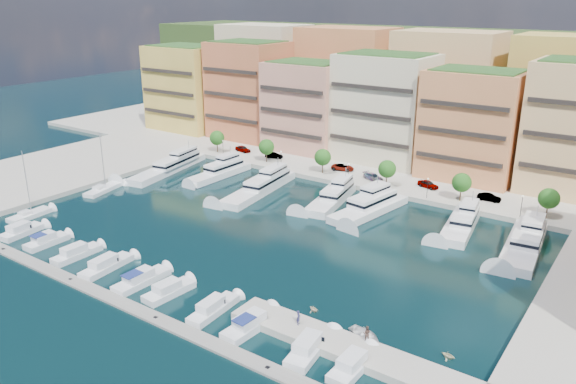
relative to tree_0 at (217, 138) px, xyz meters
The scene contains 56 objects.
ground 52.39m from the tree_0, 39.95° to the right, with size 400.00×400.00×0.00m, color black.
north_quay 49.34m from the tree_0, 35.47° to the left, with size 220.00×64.00×2.00m, color #9E998E.
west_quay 47.21m from the tree_0, 117.93° to the right, with size 34.00×76.00×2.00m, color #9E998E.
hillside 86.46m from the tree_0, 62.40° to the left, with size 240.00×40.00×58.00m, color #243817.
south_pontoon 73.65m from the tree_0, 59.77° to the right, with size 72.00×2.20×0.35m, color gray.
finger_pier 89.46m from the tree_0, 38.41° to the right, with size 32.00×5.00×2.00m, color #9E998E.
apartment_0 31.96m from the tree_0, 147.61° to the left, with size 22.00×16.50×24.80m.
apartment_1 21.20m from the tree_0, 102.21° to the left, with size 20.00×16.50×26.80m.
apartment_2 24.86m from the tree_0, 44.13° to the left, with size 20.00×15.50×22.80m.
apartment_3 43.22m from the tree_0, 25.95° to the left, with size 22.00×16.50×25.80m.
apartment_4 62.75m from the tree_0, 15.37° to the left, with size 20.00×15.50×23.80m.
backblock_0 44.63m from the tree_0, 110.32° to the left, with size 26.00×18.00×30.00m, color beige.
backblock_1 44.63m from the tree_0, 69.68° to the left, with size 26.00×18.00×30.00m, color #E48955.
backblock_2 61.58m from the tree_0, 41.99° to the left, with size 26.00×18.00×30.00m, color #DBAE74.
backblock_3 85.98m from the tree_0, 28.37° to the left, with size 26.00×18.00×30.00m, color #E5C254.
tree_0 is the anchor object (origin of this frame).
tree_1 16.00m from the tree_0, ahead, with size 3.80×3.80×5.65m.
tree_2 32.00m from the tree_0, ahead, with size 3.80×3.80×5.65m.
tree_3 48.00m from the tree_0, ahead, with size 3.80×3.80×5.65m.
tree_4 64.00m from the tree_0, ahead, with size 3.80×3.80×5.65m.
tree_5 80.00m from the tree_0, ahead, with size 3.80×3.80×5.65m.
lamppost_0 4.70m from the tree_0, 29.90° to the right, with size 0.30×0.30×4.20m.
lamppost_1 22.14m from the tree_0, ahead, with size 0.30×0.30×4.20m.
lamppost_2 40.08m from the tree_0, ahead, with size 0.30×0.30×4.20m.
lamppost_3 58.05m from the tree_0, ahead, with size 0.30×0.30×4.20m.
lamppost_4 76.04m from the tree_0, ahead, with size 0.30×0.30×4.20m.
yacht_0 16.50m from the tree_0, 90.86° to the right, with size 9.07×25.77×7.30m.
yacht_1 18.27m from the tree_0, 45.77° to the right, with size 4.57×18.19×7.30m.
yacht_2 31.00m from the tree_0, 30.38° to the right, with size 7.65×24.58×7.30m.
yacht_3 44.49m from the tree_0, 16.86° to the right, with size 7.68×18.76×7.30m.
yacht_4 53.09m from the tree_0, 14.78° to the right, with size 8.08×20.12×7.30m.
yacht_5 69.46m from the tree_0, ahead, with size 6.84×16.78×7.30m.
yacht_6 80.88m from the tree_0, ahead, with size 7.13×20.98×7.30m.
cruiser_0 58.56m from the tree_0, 83.91° to the right, with size 3.67×7.83×2.55m.
cruiser_1 59.82m from the tree_0, 76.81° to the right, with size 2.83×7.21×2.66m.
cruiser_2 62.20m from the tree_0, 69.38° to the right, with size 2.59×8.08×2.55m.
cruiser_3 65.19m from the tree_0, 63.27° to the right, with size 3.36×9.18×2.55m.
cruiser_4 69.06m from the tree_0, 57.47° to the right, with size 3.02×8.96×2.66m.
cruiser_5 72.23m from the tree_0, 53.66° to the right, with size 3.33×7.81×2.55m.
cruiser_6 77.42m from the tree_0, 48.72° to the right, with size 2.82×8.53×2.55m.
cruiser_7 81.77m from the tree_0, 45.37° to the right, with size 3.38×8.83×2.66m.
cruiser_8 88.03m from the tree_0, 41.35° to the right, with size 3.89×8.75×2.55m.
cruiser_9 92.42m from the tree_0, 38.99° to the right, with size 2.77×7.57×2.55m.
sailboat_1 35.38m from the tree_0, 91.91° to the right, with size 4.84×10.13×13.20m.
sailboat_0 52.82m from the tree_0, 90.26° to the right, with size 3.40×8.28×13.20m.
tender_2 87.16m from the tree_0, 36.51° to the right, with size 3.16×4.42×0.92m, color silver.
tender_1 79.61m from the tree_0, 39.18° to the right, with size 1.33×1.54×0.81m, color beige.
tender_3 94.19m from the tree_0, 32.06° to the right, with size 1.43×1.66×0.87m, color beige.
car_0 7.22m from the tree_0, 37.44° to the left, with size 1.86×4.62×1.57m, color gray.
car_1 16.28m from the tree_0, 12.94° to the left, with size 1.52×4.35×1.43m, color gray.
car_2 35.18m from the tree_0, ahead, with size 2.43×5.26×1.46m, color gray.
car_3 44.00m from the tree_0, ahead, with size 2.02×4.97×1.44m, color gray.
car_4 56.00m from the tree_0, ahead, with size 1.88×4.68×1.59m, color gray.
car_5 68.90m from the tree_0, ahead, with size 1.57×4.49×1.48m, color gray.
person_0 83.48m from the tree_0, 41.44° to the right, with size 0.70×0.46×1.92m, color navy.
person_1 88.98m from the tree_0, 36.98° to the right, with size 0.95×0.74×1.95m, color #4C362D.
Camera 1 is at (55.88, -71.64, 39.33)m, focal length 35.00 mm.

